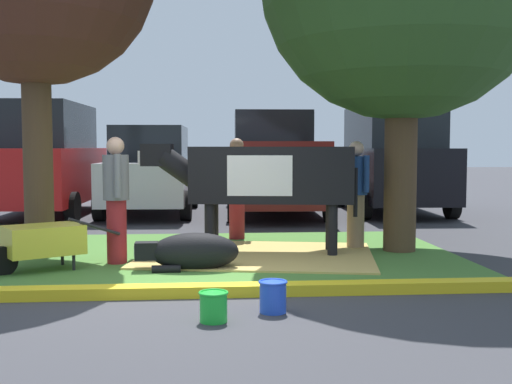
# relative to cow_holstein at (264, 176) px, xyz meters

# --- Properties ---
(ground_plane) EXTENTS (80.00, 80.00, 0.00)m
(ground_plane) POSITION_rel_cow_holstein_xyz_m (-1.11, -2.14, -1.14)
(ground_plane) COLOR #38383D
(grass_island) EXTENTS (6.57, 4.50, 0.02)m
(grass_island) POSITION_rel_cow_holstein_xyz_m (-0.57, -0.09, -1.13)
(grass_island) COLOR #477A33
(grass_island) RESTS_ON ground
(curb_yellow) EXTENTS (7.77, 0.24, 0.12)m
(curb_yellow) POSITION_rel_cow_holstein_xyz_m (-0.57, -2.49, -1.08)
(curb_yellow) COLOR yellow
(curb_yellow) RESTS_ON ground
(hay_bedding) EXTENTS (3.59, 2.95, 0.04)m
(hay_bedding) POSITION_rel_cow_holstein_xyz_m (-0.11, -0.21, -1.11)
(hay_bedding) COLOR tan
(hay_bedding) RESTS_ON ground
(cow_holstein) EXTENTS (3.12, 1.01, 1.60)m
(cow_holstein) POSITION_rel_cow_holstein_xyz_m (0.00, 0.00, 0.00)
(cow_holstein) COLOR black
(cow_holstein) RESTS_ON ground
(calf_lying) EXTENTS (1.30, 0.49, 0.48)m
(calf_lying) POSITION_rel_cow_holstein_xyz_m (-1.01, -1.12, -0.90)
(calf_lying) COLOR black
(calf_lying) RESTS_ON ground
(person_handler) EXTENTS (0.34, 0.52, 1.68)m
(person_handler) POSITION_rel_cow_holstein_xyz_m (-2.01, -0.61, -0.23)
(person_handler) COLOR maroon
(person_handler) RESTS_ON ground
(person_visitor_near) EXTENTS (0.53, 0.34, 1.70)m
(person_visitor_near) POSITION_rel_cow_holstein_xyz_m (-0.31, 1.49, -0.22)
(person_visitor_near) COLOR maroon
(person_visitor_near) RESTS_ON ground
(person_visitor_far) EXTENTS (0.34, 0.48, 1.64)m
(person_visitor_far) POSITION_rel_cow_holstein_xyz_m (1.43, 0.33, -0.26)
(person_visitor_far) COLOR #9E7F5B
(person_visitor_far) RESTS_ON ground
(wheelbarrow) EXTENTS (1.52, 1.16, 0.63)m
(wheelbarrow) POSITION_rel_cow_holstein_xyz_m (-2.87, -1.04, -0.75)
(wheelbarrow) COLOR gold
(wheelbarrow) RESTS_ON ground
(bucket_green) EXTENTS (0.27, 0.27, 0.27)m
(bucket_green) POSITION_rel_cow_holstein_xyz_m (-0.78, -3.47, -1.00)
(bucket_green) COLOR green
(bucket_green) RESTS_ON ground
(bucket_blue) EXTENTS (0.27, 0.27, 0.30)m
(bucket_blue) POSITION_rel_cow_holstein_xyz_m (-0.22, -3.20, -0.98)
(bucket_blue) COLOR blue
(bucket_blue) RESTS_ON ground
(suv_dark_grey) EXTENTS (2.25, 4.67, 2.52)m
(suv_dark_grey) POSITION_rel_cow_holstein_xyz_m (-4.43, 5.64, 0.13)
(suv_dark_grey) COLOR red
(suv_dark_grey) RESTS_ON ground
(sedan_red) EXTENTS (2.15, 4.46, 2.02)m
(sedan_red) POSITION_rel_cow_holstein_xyz_m (-2.08, 5.77, -0.15)
(sedan_red) COLOR silver
(sedan_red) RESTS_ON ground
(pickup_truck_maroon) EXTENTS (2.37, 5.47, 2.42)m
(pickup_truck_maroon) POSITION_rel_cow_holstein_xyz_m (0.80, 5.71, -0.02)
(pickup_truck_maroon) COLOR maroon
(pickup_truck_maroon) RESTS_ON ground
(suv_black) EXTENTS (2.25, 4.67, 2.52)m
(suv_black) POSITION_rel_cow_holstein_xyz_m (3.58, 5.71, 0.13)
(suv_black) COLOR black
(suv_black) RESTS_ON ground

